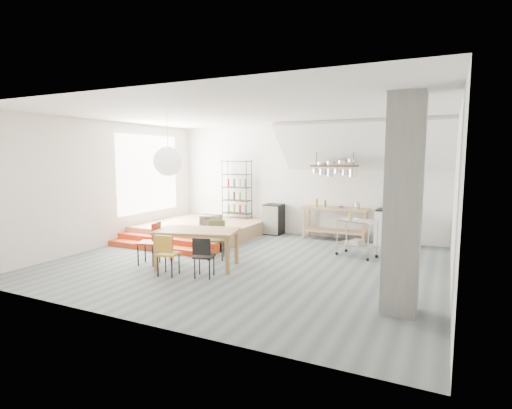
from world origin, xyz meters
The scene contains 26 objects.
floor centered at (0.00, 0.00, 0.00)m, with size 8.00×8.00×0.00m, color #515C5E.
wall_back centered at (0.00, 3.50, 1.60)m, with size 8.00×0.04×3.20m, color silver.
wall_left centered at (-4.00, 0.00, 1.60)m, with size 0.04×7.00×3.20m, color silver.
wall_right centered at (4.00, 0.00, 1.60)m, with size 0.04×7.00×3.20m, color silver.
ceiling centered at (0.00, 0.00, 3.20)m, with size 8.00×7.00×0.02m, color white.
slope_ceiling centered at (1.80, 2.90, 2.55)m, with size 4.40×1.80×0.15m, color white.
window_pane centered at (-3.98, 1.50, 1.80)m, with size 0.02×2.50×2.20m, color white.
platform centered at (-2.50, 2.00, 0.20)m, with size 3.00×3.00×0.40m, color #A47C52.
step_lower centered at (-2.50, 0.05, 0.07)m, with size 3.00×0.35×0.13m, color red.
step_upper centered at (-2.50, 0.40, 0.13)m, with size 3.00×0.35×0.27m, color red.
concrete_column centered at (3.30, -1.50, 1.60)m, with size 0.50×0.50×3.20m, color slate.
kitchen_counter centered at (1.10, 3.15, 0.63)m, with size 1.80×0.60×0.91m.
stove centered at (2.50, 3.16, 0.48)m, with size 0.60×0.60×1.18m.
pot_rack centered at (1.13, 2.92, 1.98)m, with size 1.20×0.50×1.43m.
wire_shelving centered at (-2.00, 3.20, 1.33)m, with size 0.88×0.38×1.80m.
microwave_shelf centered at (-1.40, 0.75, 0.55)m, with size 0.60×0.40×0.16m.
paper_lantern centered at (-1.37, -0.92, 2.20)m, with size 0.60×0.60×0.60m, color white.
dining_table centered at (-0.79, -0.75, 0.70)m, with size 1.85×1.35×0.79m.
chair_mustard centered at (-0.95, -1.57, 0.49)m, with size 0.43×0.43×0.82m.
chair_black centered at (-0.24, -1.37, 0.47)m, with size 0.45×0.45×0.79m.
chair_olive centered at (-0.80, 0.02, 0.51)m, with size 0.52×0.52×0.86m.
chair_red centered at (-1.76, -1.03, 0.55)m, with size 0.51×0.51×0.91m.
rolling_cart centered at (2.03, 1.57, 0.55)m, with size 0.96×0.72×0.85m.
mini_fridge centered at (-0.76, 3.20, 0.45)m, with size 0.53×0.53×0.90m, color black.
microwave centered at (-1.40, 0.75, 0.71)m, with size 0.51×0.35×0.28m, color beige.
bowl centered at (1.27, 3.10, 0.93)m, with size 0.20×0.20×0.05m, color silver.
Camera 1 is at (3.88, -7.56, 2.31)m, focal length 28.00 mm.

